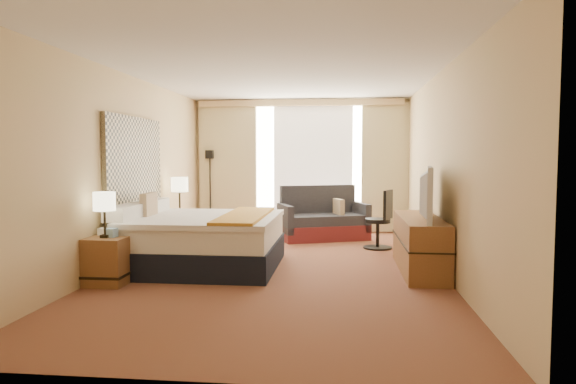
# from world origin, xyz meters

# --- Properties ---
(floor) EXTENTS (4.20, 7.00, 0.02)m
(floor) POSITION_xyz_m (0.00, 0.00, 0.00)
(floor) COLOR maroon
(floor) RESTS_ON ground
(ceiling) EXTENTS (4.20, 7.00, 0.02)m
(ceiling) POSITION_xyz_m (0.00, 0.00, 2.60)
(ceiling) COLOR silver
(ceiling) RESTS_ON wall_back
(wall_back) EXTENTS (4.20, 0.02, 2.60)m
(wall_back) POSITION_xyz_m (0.00, 3.50, 1.30)
(wall_back) COLOR tan
(wall_back) RESTS_ON ground
(wall_front) EXTENTS (4.20, 0.02, 2.60)m
(wall_front) POSITION_xyz_m (0.00, -3.50, 1.30)
(wall_front) COLOR tan
(wall_front) RESTS_ON ground
(wall_left) EXTENTS (0.02, 7.00, 2.60)m
(wall_left) POSITION_xyz_m (-2.10, 0.00, 1.30)
(wall_left) COLOR tan
(wall_left) RESTS_ON ground
(wall_right) EXTENTS (0.02, 7.00, 2.60)m
(wall_right) POSITION_xyz_m (2.10, 0.00, 1.30)
(wall_right) COLOR tan
(wall_right) RESTS_ON ground
(headboard) EXTENTS (0.06, 1.85, 1.50)m
(headboard) POSITION_xyz_m (-2.06, 0.20, 1.28)
(headboard) COLOR black
(headboard) RESTS_ON wall_left
(nightstand_left) EXTENTS (0.45, 0.52, 0.55)m
(nightstand_left) POSITION_xyz_m (-1.87, -1.05, 0.28)
(nightstand_left) COLOR brown
(nightstand_left) RESTS_ON floor
(nightstand_right) EXTENTS (0.45, 0.52, 0.55)m
(nightstand_right) POSITION_xyz_m (-1.87, 1.45, 0.28)
(nightstand_right) COLOR brown
(nightstand_right) RESTS_ON floor
(media_dresser) EXTENTS (0.50, 1.80, 0.70)m
(media_dresser) POSITION_xyz_m (1.83, 0.00, 0.35)
(media_dresser) COLOR brown
(media_dresser) RESTS_ON floor
(window) EXTENTS (2.30, 0.02, 2.30)m
(window) POSITION_xyz_m (0.25, 3.47, 1.32)
(window) COLOR white
(window) RESTS_ON wall_back
(curtains) EXTENTS (4.12, 0.19, 2.56)m
(curtains) POSITION_xyz_m (-0.00, 3.39, 1.41)
(curtains) COLOR beige
(curtains) RESTS_ON floor
(bed) EXTENTS (2.04, 1.87, 0.99)m
(bed) POSITION_xyz_m (-1.06, -0.07, 0.36)
(bed) COLOR black
(bed) RESTS_ON floor
(loveseat) EXTENTS (1.71, 1.30, 0.95)m
(loveseat) POSITION_xyz_m (0.48, 2.49, 0.31)
(loveseat) COLOR maroon
(loveseat) RESTS_ON floor
(floor_lamp) EXTENTS (0.20, 0.20, 1.60)m
(floor_lamp) POSITION_xyz_m (-1.80, 3.30, 1.13)
(floor_lamp) COLOR black
(floor_lamp) RESTS_ON floor
(desk_chair) EXTENTS (0.47, 0.47, 0.95)m
(desk_chair) POSITION_xyz_m (1.45, 1.57, 0.42)
(desk_chair) COLOR black
(desk_chair) RESTS_ON floor
(lamp_left) EXTENTS (0.25, 0.25, 0.53)m
(lamp_left) POSITION_xyz_m (-1.88, -1.12, 0.96)
(lamp_left) COLOR black
(lamp_left) RESTS_ON nightstand_left
(lamp_right) EXTENTS (0.28, 0.28, 0.59)m
(lamp_right) POSITION_xyz_m (-1.85, 1.52, 1.01)
(lamp_right) COLOR black
(lamp_right) RESTS_ON nightstand_right
(tissue_box) EXTENTS (0.13, 0.13, 0.10)m
(tissue_box) POSITION_xyz_m (-1.82, -1.07, 0.60)
(tissue_box) COLOR #87B1D1
(tissue_box) RESTS_ON nightstand_left
(telephone) EXTENTS (0.19, 0.16, 0.07)m
(telephone) POSITION_xyz_m (-1.75, 1.34, 0.58)
(telephone) COLOR black
(telephone) RESTS_ON nightstand_right
(television) EXTENTS (0.32, 1.15, 0.66)m
(television) POSITION_xyz_m (1.78, -0.27, 1.03)
(television) COLOR black
(television) RESTS_ON media_dresser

